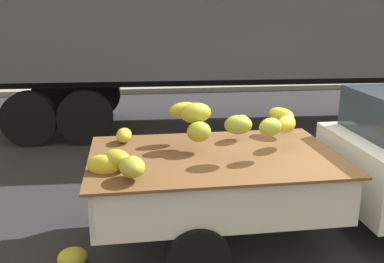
{
  "coord_description": "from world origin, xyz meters",
  "views": [
    {
      "loc": [
        -2.11,
        -4.44,
        2.68
      ],
      "look_at": [
        -1.51,
        0.62,
        1.22
      ],
      "focal_mm": 41.31,
      "sensor_mm": 36.0,
      "label": 1
    }
  ],
  "objects": [
    {
      "name": "curb_strip",
      "position": [
        0.0,
        9.65,
        0.08
      ],
      "size": [
        80.0,
        0.8,
        0.16
      ],
      "primitive_type": "cube",
      "color": "gray",
      "rests_on": "ground"
    },
    {
      "name": "fallen_banana_bunch_near_tailgate",
      "position": [
        -2.89,
        -0.19,
        0.1
      ],
      "size": [
        0.38,
        0.35,
        0.21
      ],
      "primitive_type": "ellipsoid",
      "rotation": [
        0.0,
        0.0,
        0.31
      ],
      "color": "gold",
      "rests_on": "ground"
    },
    {
      "name": "ground",
      "position": [
        0.0,
        0.0,
        0.0
      ],
      "size": [
        220.0,
        220.0,
        0.0
      ],
      "primitive_type": "plane",
      "color": "#28282B"
    },
    {
      "name": "semi_trailer",
      "position": [
        0.34,
        5.34,
        2.54
      ],
      "size": [
        12.06,
        2.88,
        3.95
      ],
      "rotation": [
        0.0,
        0.0,
        -0.02
      ],
      "color": "#4C5156",
      "rests_on": "ground"
    },
    {
      "name": "pickup_truck",
      "position": [
        0.58,
        0.2,
        0.88
      ],
      "size": [
        4.91,
        1.91,
        1.7
      ],
      "rotation": [
        0.0,
        0.0,
        0.03
      ],
      "color": "silver",
      "rests_on": "ground"
    }
  ]
}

